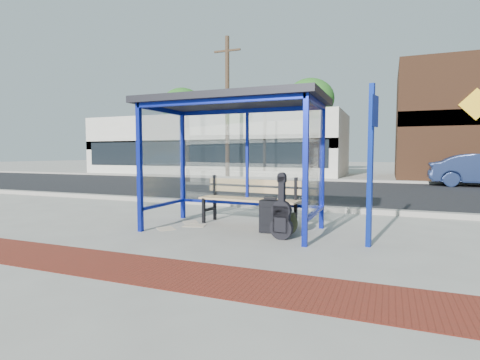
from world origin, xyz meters
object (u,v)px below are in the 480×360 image
at_px(bench, 250,197).
at_px(backpack, 288,224).
at_px(guitar_bag, 282,217).
at_px(suitcase, 270,216).

relative_size(bench, backpack, 5.18).
bearing_deg(guitar_bag, suitcase, 131.98).
relative_size(bench, suitcase, 3.25).
bearing_deg(bench, guitar_bag, -42.86).
relative_size(guitar_bag, suitcase, 1.64).
xyz_separation_m(suitcase, backpack, (0.35, -0.08, -0.10)).
distance_m(bench, backpack, 1.23).
relative_size(bench, guitar_bag, 1.99).
height_order(guitar_bag, suitcase, guitar_bag).
height_order(bench, backpack, bench).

